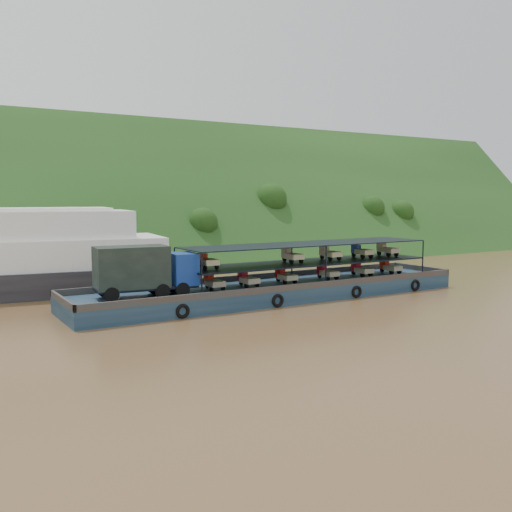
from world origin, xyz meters
TOP-DOWN VIEW (x-y plane):
  - ground at (0.00, 0.00)m, footprint 160.00×160.00m
  - hillside at (0.00, 36.00)m, footprint 140.00×39.60m
  - cargo_barge at (-4.09, -1.28)m, footprint 35.00×7.18m

SIDE VIEW (x-z plane):
  - ground at x=0.00m, z-range 0.00..0.00m
  - hillside at x=0.00m, z-range -19.80..19.80m
  - cargo_barge at x=-4.09m, z-range -1.25..3.74m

